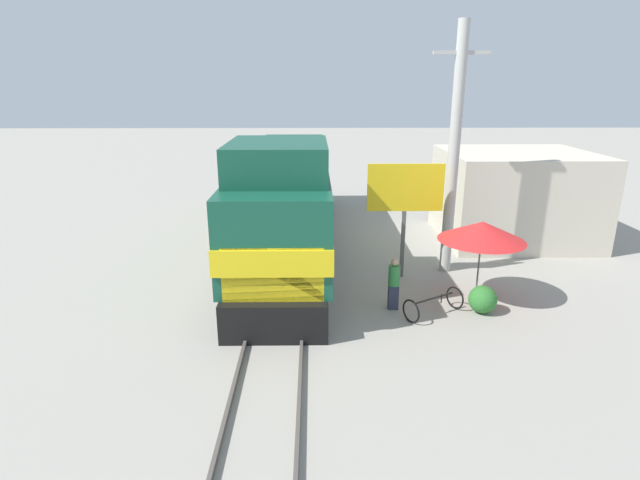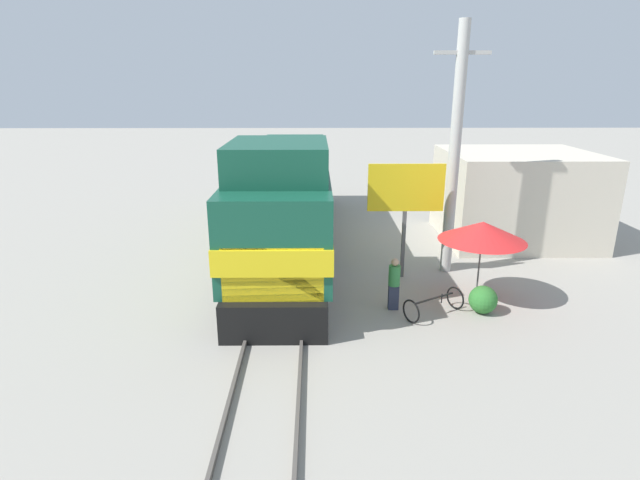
{
  "view_description": "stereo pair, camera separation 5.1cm",
  "coord_description": "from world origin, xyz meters",
  "px_view_note": "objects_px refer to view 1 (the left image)",
  "views": [
    {
      "loc": [
        1.03,
        -14.48,
        6.41
      ],
      "look_at": [
        1.2,
        -2.19,
        2.5
      ],
      "focal_mm": 28.0,
      "sensor_mm": 36.0,
      "label": 1
    },
    {
      "loc": [
        1.09,
        -14.48,
        6.41
      ],
      "look_at": [
        1.2,
        -2.19,
        2.5
      ],
      "focal_mm": 28.0,
      "sensor_mm": 36.0,
      "label": 2
    }
  ],
  "objects_px": {
    "utility_pole": "(454,152)",
    "bicycle": "(434,304)",
    "vendor_umbrella": "(482,231)",
    "person_bystander": "(394,282)",
    "locomotive": "(287,200)",
    "billboard_sign": "(405,193)"
  },
  "relations": [
    {
      "from": "utility_pole",
      "to": "bicycle",
      "type": "xyz_separation_m",
      "value": [
        -1.24,
        -3.59,
        -3.86
      ]
    },
    {
      "from": "vendor_umbrella",
      "to": "bicycle",
      "type": "relative_size",
      "value": 1.38
    },
    {
      "from": "utility_pole",
      "to": "person_bystander",
      "type": "height_order",
      "value": "utility_pole"
    },
    {
      "from": "person_bystander",
      "to": "bicycle",
      "type": "xyz_separation_m",
      "value": [
        1.1,
        -0.44,
        -0.5
      ]
    },
    {
      "from": "utility_pole",
      "to": "person_bystander",
      "type": "relative_size",
      "value": 5.24
    },
    {
      "from": "locomotive",
      "to": "vendor_umbrella",
      "type": "bearing_deg",
      "value": -40.54
    },
    {
      "from": "utility_pole",
      "to": "billboard_sign",
      "type": "bearing_deg",
      "value": -161.55
    },
    {
      "from": "utility_pole",
      "to": "vendor_umbrella",
      "type": "xyz_separation_m",
      "value": [
        0.3,
        -2.58,
        -1.99
      ]
    },
    {
      "from": "vendor_umbrella",
      "to": "person_bystander",
      "type": "relative_size",
      "value": 1.63
    },
    {
      "from": "billboard_sign",
      "to": "person_bystander",
      "type": "xyz_separation_m",
      "value": [
        -0.69,
        -2.6,
        -2.08
      ]
    },
    {
      "from": "person_bystander",
      "to": "vendor_umbrella",
      "type": "bearing_deg",
      "value": 12.17
    },
    {
      "from": "vendor_umbrella",
      "to": "person_bystander",
      "type": "bearing_deg",
      "value": -167.83
    },
    {
      "from": "billboard_sign",
      "to": "person_bystander",
      "type": "height_order",
      "value": "billboard_sign"
    },
    {
      "from": "bicycle",
      "to": "locomotive",
      "type": "bearing_deg",
      "value": 4.68
    },
    {
      "from": "locomotive",
      "to": "person_bystander",
      "type": "distance_m",
      "value": 6.72
    },
    {
      "from": "vendor_umbrella",
      "to": "billboard_sign",
      "type": "height_order",
      "value": "billboard_sign"
    },
    {
      "from": "utility_pole",
      "to": "billboard_sign",
      "type": "height_order",
      "value": "utility_pole"
    },
    {
      "from": "billboard_sign",
      "to": "person_bystander",
      "type": "relative_size",
      "value": 2.47
    },
    {
      "from": "utility_pole",
      "to": "vendor_umbrella",
      "type": "bearing_deg",
      "value": -83.35
    },
    {
      "from": "locomotive",
      "to": "vendor_umbrella",
      "type": "height_order",
      "value": "locomotive"
    },
    {
      "from": "billboard_sign",
      "to": "utility_pole",
      "type": "bearing_deg",
      "value": 18.45
    },
    {
      "from": "locomotive",
      "to": "vendor_umbrella",
      "type": "distance_m",
      "value": 7.9
    }
  ]
}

